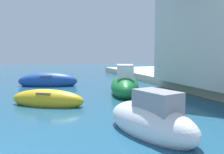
# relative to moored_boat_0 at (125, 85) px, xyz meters

# --- Properties ---
(moored_boat_0) EXTENTS (2.74, 4.47, 1.83)m
(moored_boat_0) POSITION_rel_moored_boat_0_xyz_m (0.00, 0.00, 0.00)
(moored_boat_0) COLOR #197233
(moored_boat_0) RESTS_ON ground
(moored_boat_6) EXTENTS (1.99, 3.31, 1.44)m
(moored_boat_6) POSITION_rel_moored_boat_0_xyz_m (-1.69, -6.30, -0.07)
(moored_boat_6) COLOR white
(moored_boat_6) RESTS_ON ground
(moored_boat_7) EXTENTS (4.00, 2.29, 1.13)m
(moored_boat_7) POSITION_rel_moored_boat_0_xyz_m (-3.69, 4.22, -0.12)
(moored_boat_7) COLOR #1E479E
(moored_boat_7) RESTS_ON ground
(moored_boat_9) EXTENTS (3.16, 2.45, 0.86)m
(moored_boat_9) POSITION_rel_moored_boat_0_xyz_m (-4.06, -1.80, -0.19)
(moored_boat_9) COLOR gold
(moored_boat_9) RESTS_ON ground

